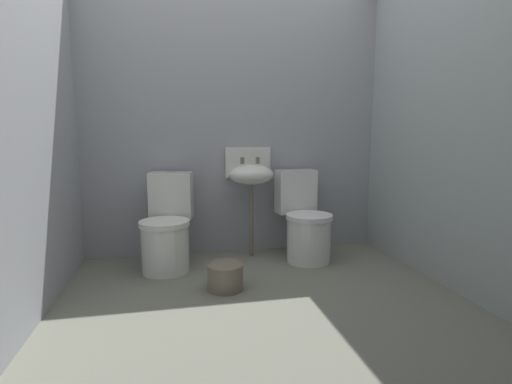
{
  "coord_description": "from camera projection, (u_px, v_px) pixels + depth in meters",
  "views": [
    {
      "loc": [
        -0.54,
        -2.28,
        1.09
      ],
      "look_at": [
        0.0,
        0.3,
        0.7
      ],
      "focal_mm": 26.7,
      "sensor_mm": 36.0,
      "label": 1
    }
  ],
  "objects": [
    {
      "name": "toilet_left",
      "position": [
        167.0,
        230.0,
        3.13
      ],
      "size": [
        0.48,
        0.65,
        0.78
      ],
      "rotation": [
        0.0,
        0.0,
        2.96
      ],
      "color": "white",
      "rests_on": "ground"
    },
    {
      "name": "wall_right",
      "position": [
        457.0,
        117.0,
        2.68
      ],
      "size": [
        0.1,
        2.63,
        2.45
      ],
      "primitive_type": "cube",
      "color": "#94A0A1",
      "rests_on": "ground"
    },
    {
      "name": "bucket",
      "position": [
        225.0,
        276.0,
        2.71
      ],
      "size": [
        0.27,
        0.27,
        0.19
      ],
      "color": "#706556",
      "rests_on": "ground"
    },
    {
      "name": "toilet_right",
      "position": [
        305.0,
        223.0,
        3.37
      ],
      "size": [
        0.44,
        0.62,
        0.78
      ],
      "rotation": [
        0.0,
        0.0,
        3.24
      ],
      "color": "white",
      "rests_on": "ground"
    },
    {
      "name": "ground_plane",
      "position": [
        266.0,
        311.0,
        2.48
      ],
      "size": [
        3.11,
        2.83,
        0.08
      ],
      "primitive_type": "cube",
      "color": "slate"
    },
    {
      "name": "sink",
      "position": [
        251.0,
        174.0,
        3.4
      ],
      "size": [
        0.42,
        0.35,
        0.99
      ],
      "color": "#706556",
      "rests_on": "ground"
    },
    {
      "name": "wall_back",
      "position": [
        235.0,
        121.0,
        3.52
      ],
      "size": [
        3.11,
        0.1,
        2.45
      ],
      "primitive_type": "cube",
      "color": "#989CA2",
      "rests_on": "ground"
    },
    {
      "name": "wall_left",
      "position": [
        15.0,
        112.0,
        2.11
      ],
      "size": [
        0.1,
        2.63,
        2.45
      ],
      "primitive_type": "cube",
      "color": "#969AA0",
      "rests_on": "ground"
    }
  ]
}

